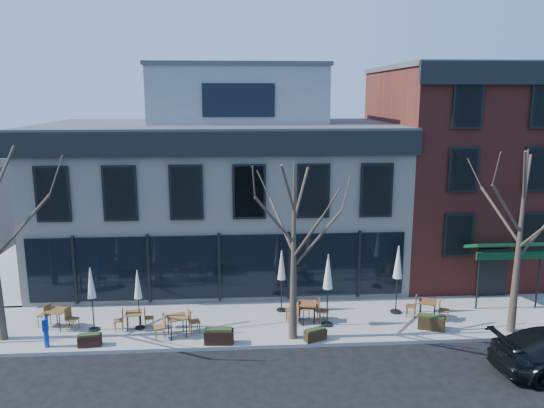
{
  "coord_description": "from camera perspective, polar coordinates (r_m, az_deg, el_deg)",
  "views": [
    {
      "loc": [
        0.82,
        -23.42,
        9.68
      ],
      "look_at": [
        2.57,
        2.0,
        4.39
      ],
      "focal_mm": 35.0,
      "sensor_mm": 36.0,
      "label": 1
    }
  ],
  "objects": [
    {
      "name": "ground",
      "position": [
        25.36,
        -5.59,
        -10.78
      ],
      "size": [
        120.0,
        120.0,
        0.0
      ],
      "primitive_type": "plane",
      "color": "black",
      "rests_on": "ground"
    },
    {
      "name": "sidewalk_front",
      "position": [
        23.47,
        2.41,
        -12.45
      ],
      "size": [
        33.5,
        4.7,
        0.15
      ],
      "primitive_type": "cube",
      "color": "gray",
      "rests_on": "ground"
    },
    {
      "name": "sidewalk_side",
      "position": [
        33.22,
        -25.21,
        -6.24
      ],
      "size": [
        4.5,
        12.0,
        0.15
      ],
      "primitive_type": "cube",
      "color": "gray",
      "rests_on": "ground"
    },
    {
      "name": "corner_building",
      "position": [
        28.93,
        -5.36,
        1.8
      ],
      "size": [
        18.39,
        10.39,
        11.1
      ],
      "color": "beige",
      "rests_on": "ground"
    },
    {
      "name": "red_brick_building",
      "position": [
        31.17,
        19.14,
        3.62
      ],
      "size": [
        8.2,
        11.78,
        11.18
      ],
      "color": "maroon",
      "rests_on": "ground"
    },
    {
      "name": "tree_mid",
      "position": [
        20.5,
        2.38,
        -4.97
      ],
      "size": [
        3.5,
        3.55,
        7.04
      ],
      "color": "#382B21",
      "rests_on": "sidewalk_front"
    },
    {
      "name": "tree_right",
      "position": [
        23.2,
        25.11,
        -3.53
      ],
      "size": [
        3.72,
        3.77,
        7.48
      ],
      "color": "#382B21",
      "rests_on": "sidewalk_front"
    },
    {
      "name": "call_box",
      "position": [
        22.55,
        -23.16,
        -12.41
      ],
      "size": [
        0.25,
        0.25,
        1.27
      ],
      "color": "#0E37B7",
      "rests_on": "sidewalk_front"
    },
    {
      "name": "cafe_set_0",
      "position": [
        24.11,
        -22.03,
        -11.17
      ],
      "size": [
        1.9,
        1.08,
        0.98
      ],
      "color": "brown",
      "rests_on": "sidewalk_front"
    },
    {
      "name": "cafe_set_1",
      "position": [
        23.1,
        -14.63,
        -11.84
      ],
      "size": [
        1.68,
        0.74,
        0.87
      ],
      "color": "brown",
      "rests_on": "sidewalk_front"
    },
    {
      "name": "cafe_set_2",
      "position": [
        22.1,
        -10.17,
        -12.55
      ],
      "size": [
        1.94,
        1.05,
        1.0
      ],
      "color": "brown",
      "rests_on": "sidewalk_front"
    },
    {
      "name": "cafe_set_3",
      "position": [
        23.09,
        3.79,
        -11.3
      ],
      "size": [
        1.92,
        0.85,
        0.99
      ],
      "color": "brown",
      "rests_on": "sidewalk_front"
    },
    {
      "name": "cafe_set_4",
      "position": [
        23.04,
        3.72,
        -11.52
      ],
      "size": [
        1.69,
        0.91,
        0.87
      ],
      "color": "brown",
      "rests_on": "sidewalk_front"
    },
    {
      "name": "cafe_set_5",
      "position": [
        24.25,
        16.38,
        -10.64
      ],
      "size": [
        1.86,
        1.17,
        0.97
      ],
      "color": "brown",
      "rests_on": "sidewalk_front"
    },
    {
      "name": "umbrella_0",
      "position": [
        22.92,
        -18.87,
        -8.38
      ],
      "size": [
        0.43,
        0.43,
        2.69
      ],
      "color": "black",
      "rests_on": "sidewalk_front"
    },
    {
      "name": "umbrella_1",
      "position": [
        22.6,
        -14.23,
        -8.72
      ],
      "size": [
        0.4,
        0.4,
        2.52
      ],
      "color": "black",
      "rests_on": "sidewalk_front"
    },
    {
      "name": "umbrella_2",
      "position": [
        23.58,
        1.04,
        -6.94
      ],
      "size": [
        0.45,
        0.45,
        2.81
      ],
      "color": "black",
      "rests_on": "sidewalk_front"
    },
    {
      "name": "umbrella_3",
      "position": [
        22.17,
        6.04,
        -7.67
      ],
      "size": [
        0.5,
        0.5,
        3.11
      ],
      "color": "black",
      "rests_on": "sidewalk_front"
    },
    {
      "name": "umbrella_4",
      "position": [
        23.96,
        13.39,
        -6.48
      ],
      "size": [
        0.49,
        0.49,
        3.08
      ],
      "color": "black",
      "rests_on": "sidewalk_front"
    },
    {
      "name": "planter_0",
      "position": [
        22.22,
        -19.01,
        -13.65
      ],
      "size": [
        0.92,
        0.47,
        0.49
      ],
      "color": "black",
      "rests_on": "sidewalk_front"
    },
    {
      "name": "planter_1",
      "position": [
        21.33,
        -5.72,
        -13.94
      ],
      "size": [
        1.15,
        0.53,
        0.63
      ],
      "color": "black",
      "rests_on": "sidewalk_front"
    },
    {
      "name": "planter_2",
      "position": [
        21.57,
        4.69,
        -13.81
      ],
      "size": [
        0.95,
        0.66,
        0.5
      ],
      "color": "#2F210F",
      "rests_on": "sidewalk_front"
    },
    {
      "name": "planter_3",
      "position": [
        23.35,
        16.78,
        -12.08
      ],
      "size": [
        1.17,
        0.79,
        0.61
      ],
      "color": "#302010",
      "rests_on": "sidewalk_front"
    }
  ]
}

